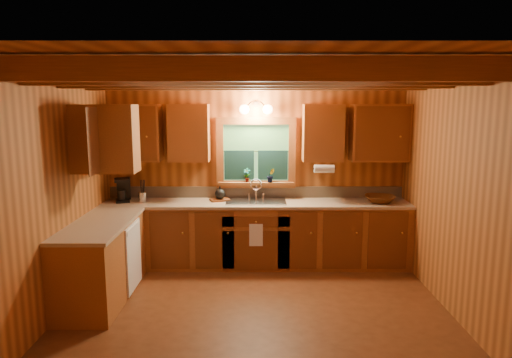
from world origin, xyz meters
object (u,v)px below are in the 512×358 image
at_px(sink, 256,205).
at_px(coffee_maker, 123,190).
at_px(wicker_basket, 380,199).
at_px(cutting_board, 220,200).

height_order(sink, coffee_maker, coffee_maker).
height_order(sink, wicker_basket, sink).
height_order(sink, cutting_board, sink).
bearing_deg(sink, coffee_maker, 179.29).
xyz_separation_m(sink, coffee_maker, (-1.84, 0.02, 0.20)).
xyz_separation_m(sink, wicker_basket, (1.69, -0.07, 0.09)).
xyz_separation_m(coffee_maker, wicker_basket, (3.53, -0.09, -0.11)).
bearing_deg(coffee_maker, wicker_basket, -18.65).
height_order(coffee_maker, wicker_basket, coffee_maker).
relative_size(sink, cutting_board, 3.14).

